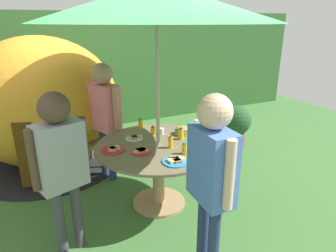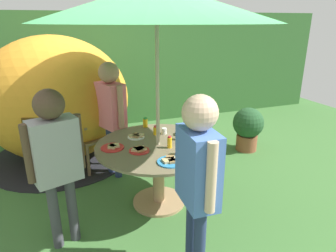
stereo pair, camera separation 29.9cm
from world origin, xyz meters
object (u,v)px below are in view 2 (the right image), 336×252
juice_bottle_near_left (182,134)px  juice_bottle_back_edge (145,123)px  juice_bottle_front_edge (156,131)px  cup_far (164,131)px  juice_bottle_center_back (208,137)px  child_in_pink_shirt (111,106)px  child_in_blue_shirt (198,168)px  juice_bottle_near_right (182,149)px  cup_near (206,136)px  child_in_grey_shirt (55,151)px  juice_bottle_spot_a (207,147)px  snack_bowl (185,131)px  plate_far_left (171,161)px  plate_far_right (139,150)px  plate_mid_left (113,147)px  garden_table (158,159)px  juice_bottle_mid_right (170,142)px  wooden_chair (89,126)px  patio_umbrella (157,3)px  potted_plant (248,127)px  plate_center_front (136,136)px  dome_tent (56,100)px

juice_bottle_near_left → juice_bottle_back_edge: 0.58m
juice_bottle_front_edge → cup_far: (0.10, -0.01, -0.01)m
juice_bottle_near_left → juice_bottle_center_back: bearing=-36.9°
child_in_pink_shirt → child_in_blue_shirt: 1.83m
juice_bottle_near_right → cup_near: size_ratio=1.73×
child_in_pink_shirt → child_in_grey_shirt: child_in_pink_shirt is taller
juice_bottle_near_left → juice_bottle_front_edge: 0.32m
child_in_pink_shirt → juice_bottle_spot_a: size_ratio=11.37×
snack_bowl → plate_far_left: bearing=-124.2°
cup_near → child_in_pink_shirt: bearing=135.5°
snack_bowl → juice_bottle_near_right: juice_bottle_near_right is taller
juice_bottle_center_back → plate_far_right: bearing=177.1°
plate_far_left → juice_bottle_front_edge: bearing=83.0°
snack_bowl → juice_bottle_spot_a: size_ratio=1.38×
plate_far_right → juice_bottle_center_back: juice_bottle_center_back is taller
child_in_blue_shirt → plate_mid_left: child_in_blue_shirt is taller
plate_mid_left → juice_bottle_front_edge: (0.52, 0.21, 0.04)m
child_in_grey_shirt → juice_bottle_back_edge: size_ratio=11.87×
cup_near → child_in_grey_shirt: bearing=-170.0°
garden_table → juice_bottle_near_left: (0.28, 0.03, 0.23)m
juice_bottle_near_right → juice_bottle_mid_right: (-0.05, 0.19, 0.00)m
plate_far_left → plate_far_right: 0.39m
child_in_grey_shirt → cup_near: size_ratio=20.89×
juice_bottle_mid_right → juice_bottle_front_edge: size_ratio=1.19×
wooden_chair → juice_bottle_front_edge: 1.16m
wooden_chair → juice_bottle_center_back: wooden_chair is taller
patio_umbrella → plate_far_right: bearing=-157.1°
juice_bottle_front_edge → juice_bottle_back_edge: (-0.03, 0.28, 0.01)m
juice_bottle_spot_a → juice_bottle_mid_right: bearing=139.8°
juice_bottle_mid_right → juice_bottle_back_edge: 0.68m
juice_bottle_near_right → juice_bottle_spot_a: juice_bottle_spot_a is taller
child_in_pink_shirt → juice_bottle_near_left: child_in_pink_shirt is taller
plate_far_right → juice_bottle_front_edge: size_ratio=1.91×
patio_umbrella → juice_bottle_spot_a: bearing=-44.9°
wooden_chair → child_in_blue_shirt: (0.52, -2.23, 0.37)m
potted_plant → juice_bottle_back_edge: 1.77m
child_in_grey_shirt → juice_bottle_front_edge: (1.04, 0.57, -0.16)m
juice_bottle_front_edge → plate_center_front: bearing=-178.5°
child_in_blue_shirt → juice_bottle_back_edge: size_ratio=12.18×
juice_bottle_mid_right → child_in_blue_shirt: bearing=-98.0°
patio_umbrella → child_in_grey_shirt: (-0.97, -0.30, -1.13)m
potted_plant → patio_umbrella: bearing=-153.0°
juice_bottle_front_edge → potted_plant: bearing=20.0°
plate_center_front → potted_plant: bearing=18.0°
patio_umbrella → juice_bottle_near_left: size_ratio=17.10×
potted_plant → cup_far: 1.72m
potted_plant → juice_bottle_spot_a: juice_bottle_spot_a is taller
patio_umbrella → juice_bottle_back_edge: size_ratio=18.62×
juice_bottle_near_left → child_in_grey_shirt: bearing=-165.1°
dome_tent → snack_bowl: bearing=-40.1°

